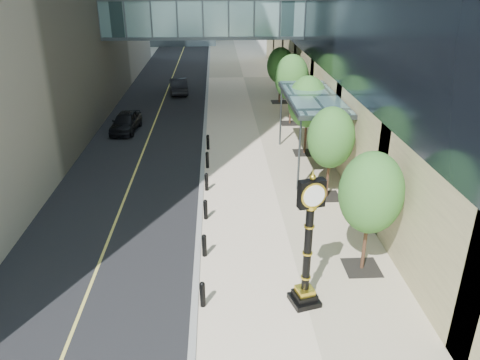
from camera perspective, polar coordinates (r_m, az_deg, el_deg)
The scene contains 12 objects.
ground at distance 16.64m, azimuth 5.16°, elevation -17.04°, with size 320.00×320.00×0.00m, color gray.
road at distance 53.73m, azimuth -8.31°, elevation 12.15°, with size 8.00×180.00×0.02m, color black.
sidewalk at distance 53.59m, azimuth 0.44°, elevation 12.38°, with size 8.00×180.00×0.06m, color beige.
curb at distance 53.51m, azimuth -3.94°, elevation 12.32°, with size 0.25×180.00×0.07m, color gray.
skywalk at distance 40.52m, azimuth -4.48°, elevation 19.50°, with size 17.00×4.20×5.80m.
entrance_canopy at distance 27.79m, azimuth 8.81°, elevation 9.81°, with size 3.00×8.00×4.38m.
bollard_row at distance 23.79m, azimuth -4.15°, elevation -1.92°, with size 0.20×16.20×0.90m.
street_trees at distance 30.10m, azimuth 8.14°, elevation 9.47°, with size 2.58×28.39×5.29m.
street_clock at distance 16.23m, azimuth 8.23°, elevation -8.54°, with size 1.16×1.16×5.02m.
pedestrian at distance 23.11m, azimuth 7.57°, elevation -1.87°, with size 0.60×0.39×1.65m, color #AEABA0.
car_near at distance 35.83m, azimuth -13.75°, elevation 6.92°, with size 1.71×4.26×1.45m, color black.
car_far at distance 46.80m, azimuth -7.52°, elevation 11.36°, with size 1.56×4.48×1.47m, color black.
Camera 1 is at (-2.06, -12.38, 10.93)m, focal length 35.00 mm.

